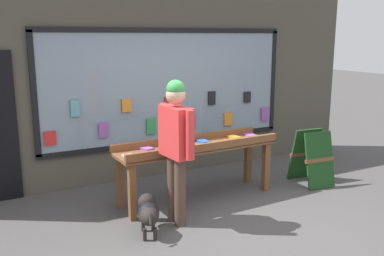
% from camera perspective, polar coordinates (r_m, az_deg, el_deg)
% --- Properties ---
extents(ground_plane, '(40.00, 40.00, 0.00)m').
position_cam_1_polar(ground_plane, '(5.40, 6.09, -12.93)').
color(ground_plane, '#474444').
extents(shopfront_facade, '(7.59, 0.29, 3.27)m').
position_cam_1_polar(shopfront_facade, '(7.02, -4.78, 6.67)').
color(shopfront_facade, '#4C473D').
rests_on(shopfront_facade, ground_plane).
extents(display_table_main, '(2.37, 0.69, 0.88)m').
position_cam_1_polar(display_table_main, '(6.01, 0.67, -3.12)').
color(display_table_main, brown).
rests_on(display_table_main, ground_plane).
extents(person_browsing, '(0.26, 0.69, 1.79)m').
position_cam_1_polar(person_browsing, '(5.13, -2.14, -1.62)').
color(person_browsing, '#4C382D').
rests_on(person_browsing, ground_plane).
extents(small_dog, '(0.36, 0.62, 0.42)m').
position_cam_1_polar(small_dog, '(5.11, -5.85, -11.04)').
color(small_dog, black).
rests_on(small_dog, ground_plane).
extents(sandwich_board_sign, '(0.56, 0.65, 0.85)m').
position_cam_1_polar(sandwich_board_sign, '(6.97, 15.67, -3.72)').
color(sandwich_board_sign, '#193F19').
rests_on(sandwich_board_sign, ground_plane).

